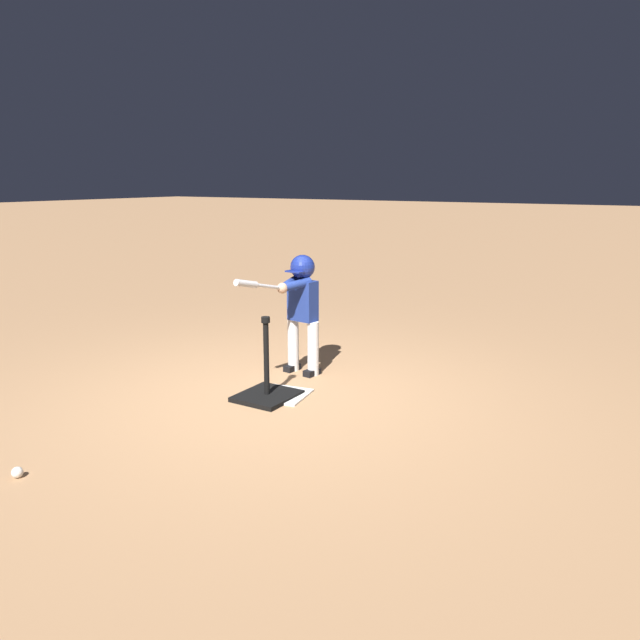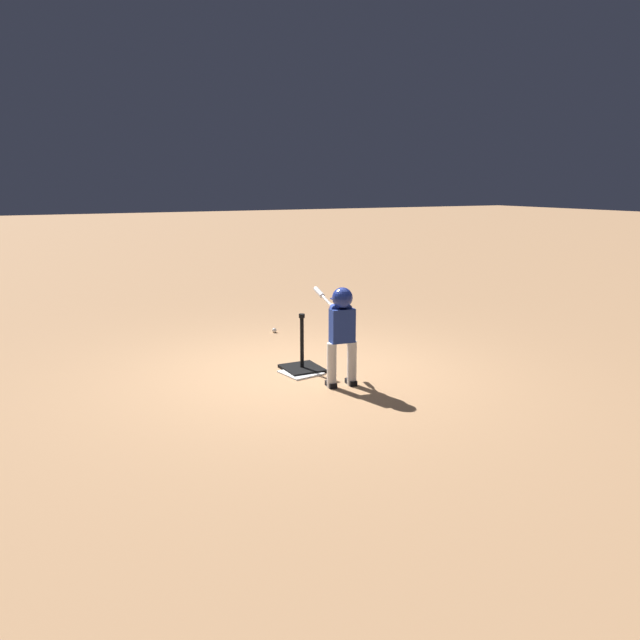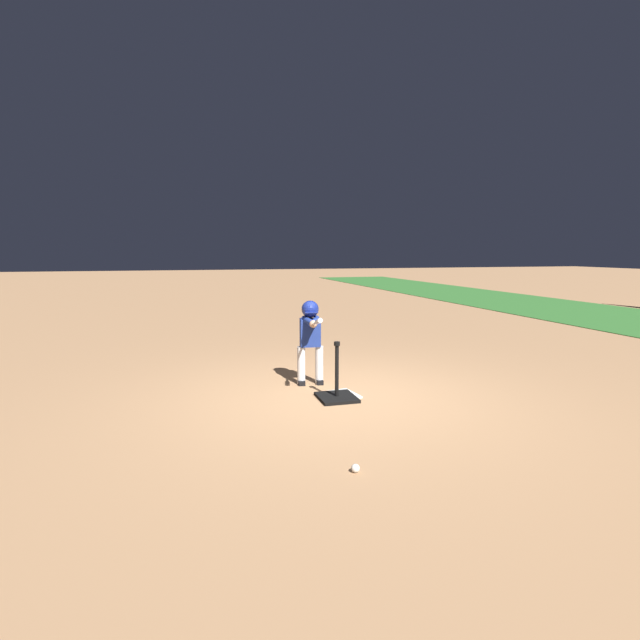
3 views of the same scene
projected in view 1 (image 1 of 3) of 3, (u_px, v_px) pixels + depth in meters
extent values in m
plane|color=#AD7F56|center=(276.00, 398.00, 5.53)|extent=(90.00, 90.00, 0.00)
cube|color=white|center=(282.00, 395.00, 5.58)|extent=(0.51, 0.51, 0.02)
cube|color=black|center=(267.00, 396.00, 5.52)|extent=(0.52, 0.46, 0.04)
cylinder|color=black|center=(266.00, 359.00, 5.44)|extent=(0.05, 0.05, 0.65)
cylinder|color=black|center=(266.00, 320.00, 5.36)|extent=(0.08, 0.08, 0.05)
cylinder|color=silver|center=(313.00, 349.00, 6.11)|extent=(0.12, 0.12, 0.54)
cube|color=black|center=(312.00, 372.00, 6.15)|extent=(0.19, 0.11, 0.06)
cylinder|color=silver|center=(293.00, 344.00, 6.27)|extent=(0.12, 0.12, 0.54)
cube|color=black|center=(292.00, 368.00, 6.31)|extent=(0.19, 0.11, 0.06)
cube|color=navy|center=(303.00, 300.00, 6.09)|extent=(0.18, 0.30, 0.40)
sphere|color=tan|center=(303.00, 269.00, 6.02)|extent=(0.20, 0.20, 0.20)
sphere|color=navy|center=(303.00, 267.00, 6.02)|extent=(0.24, 0.24, 0.24)
cube|color=navy|center=(296.00, 271.00, 5.95)|extent=(0.14, 0.19, 0.01)
cylinder|color=navy|center=(296.00, 285.00, 5.91)|extent=(0.33, 0.20, 0.12)
cylinder|color=navy|center=(289.00, 284.00, 5.96)|extent=(0.33, 0.14, 0.12)
sphere|color=tan|center=(282.00, 288.00, 5.82)|extent=(0.10, 0.10, 0.10)
cylinder|color=silver|center=(261.00, 286.00, 5.59)|extent=(0.58, 0.10, 0.16)
cylinder|color=silver|center=(246.00, 284.00, 5.44)|extent=(0.26, 0.09, 0.11)
cylinder|color=black|center=(284.00, 288.00, 5.84)|extent=(0.03, 0.05, 0.05)
sphere|color=white|center=(17.00, 472.00, 4.05)|extent=(0.07, 0.07, 0.07)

